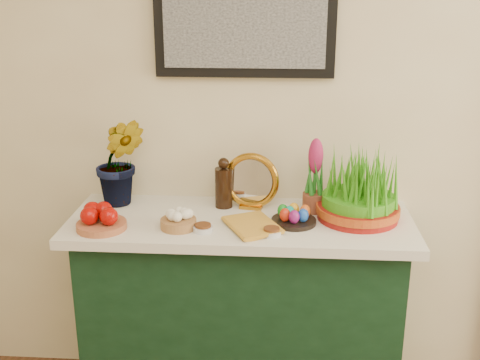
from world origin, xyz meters
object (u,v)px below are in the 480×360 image
Objects in this scene: sideboard at (241,317)px; mirror at (251,182)px; book at (232,228)px; wheatgrass_sabzeh at (359,191)px; hyacinth_green at (119,147)px.

mirror is at bearing 73.81° from sideboard.
sideboard is at bearing 53.57° from book.
wheatgrass_sabzeh reaches higher than mirror.
book is (0.50, -0.27, -0.24)m from hyacinth_green.
wheatgrass_sabzeh reaches higher than sideboard.
book is at bearing -161.12° from wheatgrass_sabzeh.
wheatgrass_sabzeh is (0.44, -0.10, 0.01)m from mirror.
book is 0.54m from wheatgrass_sabzeh.
sideboard is 3.86× the size of wheatgrass_sabzeh.
hyacinth_green is at bearing 174.05° from wheatgrass_sabzeh.
mirror is 0.73× the size of wheatgrass_sabzeh.
mirror is (0.56, -0.00, -0.14)m from hyacinth_green.
hyacinth_green reaches higher than book.
book is at bearing -99.85° from sideboard.
sideboard is at bearing -19.89° from hyacinth_green.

